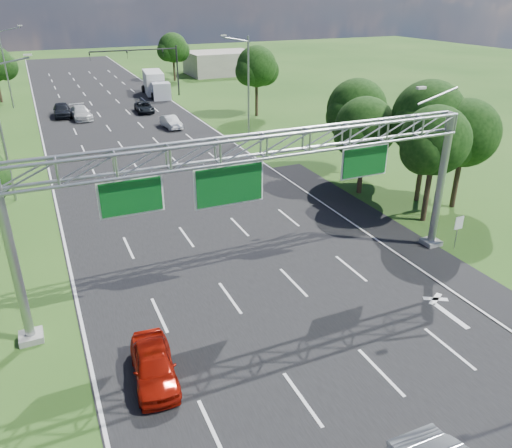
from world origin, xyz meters
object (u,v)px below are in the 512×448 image
box_truck (155,84)px  red_coupe (154,365)px  sign_gantry (265,158)px  regulatory_sign (458,226)px  traffic_signal (153,60)px

box_truck → red_coupe: bearing=-96.7°
sign_gantry → regulatory_sign: sign_gantry is taller
sign_gantry → regulatory_sign: 13.25m
box_truck → sign_gantry: bearing=-90.8°
regulatory_sign → red_coupe: size_ratio=0.52×
sign_gantry → box_truck: size_ratio=2.59×
regulatory_sign → red_coupe: regulatory_sign is taller
red_coupe → box_truck: bearing=81.8°
traffic_signal → red_coupe: bearing=-103.7°
traffic_signal → box_truck: traffic_signal is taller
traffic_signal → red_coupe: (-14.08, -57.64, -4.48)m
sign_gantry → red_coupe: bearing=-146.2°
sign_gantry → traffic_signal: size_ratio=1.92×
traffic_signal → red_coupe: 59.50m
sign_gantry → traffic_signal: bearing=82.3°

